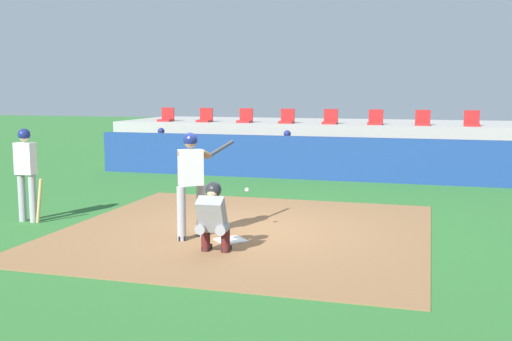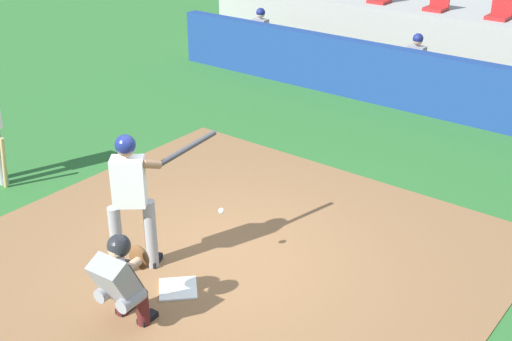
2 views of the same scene
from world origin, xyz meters
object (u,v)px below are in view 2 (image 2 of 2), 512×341
Objects in this scene: stadium_seat_3 at (437,4)px; home_plate at (178,289)px; batter_at_plate at (132,195)px; catcher_crouched at (122,277)px; dugout_player_1 at (413,64)px; stadium_seat_4 at (500,12)px; dugout_player_0 at (258,34)px.

home_plate is at bearing -81.92° from stadium_seat_3.
stadium_seat_3 is (-0.76, 10.16, 0.50)m from batter_at_plate.
home_plate is 0.24× the size of batter_at_plate.
stadium_seat_3 is at bearing 98.08° from home_plate.
dugout_player_1 is (-0.96, 8.92, 0.07)m from catcher_crouched.
stadium_seat_3 reaches higher than batter_at_plate.
home_plate is at bearing -1.99° from batter_at_plate.
dugout_player_1 is 2.42m from stadium_seat_4.
home_plate is 0.34× the size of dugout_player_1.
home_plate is 0.98m from catcher_crouched.
batter_at_plate is at bearing -87.93° from dugout_player_1.
dugout_player_1 is at bearing 92.07° from batter_at_plate.
batter_at_plate is at bearing 178.01° from home_plate.
catcher_crouched is at bearing -60.35° from dugout_player_0.
home_plate is 0.23× the size of catcher_crouched.
stadium_seat_4 is at bearing 89.89° from catcher_crouched.
catcher_crouched is (0.67, -0.80, -0.43)m from batter_at_plate.
catcher_crouched is at bearing -50.29° from batter_at_plate.
dugout_player_0 is (-5.10, 8.14, 0.65)m from home_plate.
catcher_crouched reaches higher than home_plate.
batter_at_plate reaches higher than dugout_player_1.
catcher_crouched is 8.98m from dugout_player_1.
stadium_seat_3 reaches higher than home_plate.
dugout_player_0 is 4.27m from stadium_seat_3.
catcher_crouched is 10.27m from dugout_player_0.
dugout_player_0 is (-4.41, 8.12, -0.36)m from batter_at_plate.
dugout_player_0 is at bearing 119.65° from catcher_crouched.
batter_at_plate is 3.76× the size of stadium_seat_4.
dugout_player_0 and dugout_player_1 have the same top height.
dugout_player_0 reaches higher than catcher_crouched.
stadium_seat_3 is at bearing 29.09° from dugout_player_0.
stadium_seat_4 is (0.98, 2.03, 0.86)m from dugout_player_1.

